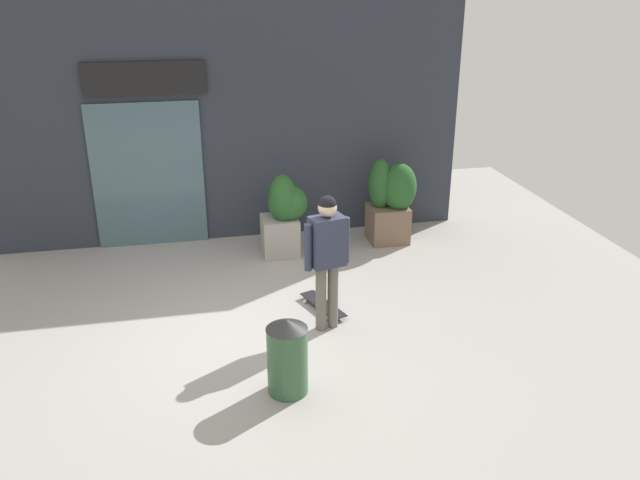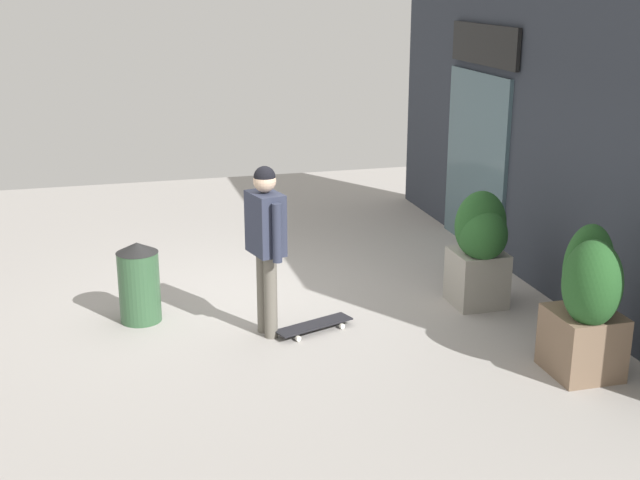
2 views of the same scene
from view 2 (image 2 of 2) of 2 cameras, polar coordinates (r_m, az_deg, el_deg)
name	(u,v)px [view 2 (image 2 of 2)]	position (r m, az deg, el deg)	size (l,w,h in m)	color
ground_plane	(267,300)	(9.24, -3.64, -4.09)	(12.00, 12.00, 0.00)	#9E9993
building_facade	(536,116)	(9.85, 14.50, 8.17)	(7.55, 0.31, 3.82)	#2D333D
skateboarder	(266,234)	(8.03, -3.71, 0.42)	(0.56, 0.35, 1.70)	#666056
skateboard	(314,325)	(8.41, -0.41, -5.81)	(0.48, 0.85, 0.08)	black
planter_box_left	(480,246)	(9.00, 10.82, -0.39)	(0.70, 0.57, 1.27)	gray
planter_box_right	(587,302)	(7.66, 17.72, -4.02)	(0.73, 0.61, 1.35)	brown
trash_bin	(139,282)	(8.73, -12.20, -2.80)	(0.43, 0.43, 0.84)	#335938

